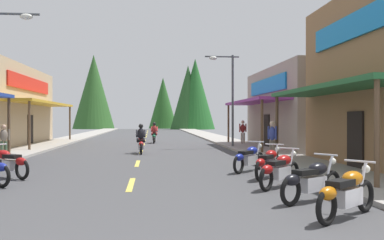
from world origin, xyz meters
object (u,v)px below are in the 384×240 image
(motorcycle_parked_right_2, at_px, (280,169))
(pedestrian_waiting, at_px, (4,139))
(motorcycle_parked_left_3, at_px, (8,162))
(rider_cruising_trailing, at_px, (154,134))
(motorcycle_parked_right_3, at_px, (269,162))
(pedestrian_browsing, at_px, (243,131))
(streetlamp_left, at_px, (3,64))
(motorcycle_parked_right_1, at_px, (311,180))
(streetlamp_right, at_px, (227,87))
(pedestrian_by_shop, at_px, (272,137))
(motorcycle_parked_right_0, at_px, (346,192))
(rider_cruising_lead, at_px, (141,141))
(motorcycle_parked_right_4, at_px, (249,158))

(motorcycle_parked_right_2, bearing_deg, pedestrian_waiting, 93.04)
(motorcycle_parked_left_3, height_order, rider_cruising_trailing, rider_cruising_trailing)
(motorcycle_parked_right_3, xyz_separation_m, pedestrian_browsing, (2.75, 15.98, 0.51))
(streetlamp_left, relative_size, motorcycle_parked_right_1, 3.29)
(streetlamp_right, relative_size, motorcycle_parked_right_2, 3.65)
(streetlamp_left, distance_m, motorcycle_parked_right_3, 11.06)
(pedestrian_by_shop, height_order, pedestrian_browsing, pedestrian_by_shop)
(motorcycle_parked_right_1, xyz_separation_m, motorcycle_parked_right_2, (-0.11, 1.91, 0.00))
(streetlamp_left, height_order, motorcycle_parked_right_3, streetlamp_left)
(motorcycle_parked_right_1, xyz_separation_m, motorcycle_parked_left_3, (-7.94, 4.50, 0.00))
(motorcycle_parked_right_0, height_order, motorcycle_parked_right_3, same)
(rider_cruising_trailing, bearing_deg, motorcycle_parked_right_0, -169.09)
(pedestrian_by_shop, xyz_separation_m, pedestrian_waiting, (-12.19, 1.89, -0.11))
(motorcycle_parked_right_2, xyz_separation_m, motorcycle_parked_left_3, (-7.82, 2.58, 0.00))
(motorcycle_parked_right_2, relative_size, rider_cruising_trailing, 0.74)
(rider_cruising_trailing, bearing_deg, rider_cruising_lead, 178.23)
(streetlamp_left, bearing_deg, pedestrian_browsing, 43.08)
(motorcycle_parked_right_4, bearing_deg, rider_cruising_trailing, 52.19)
(motorcycle_parked_right_0, xyz_separation_m, rider_cruising_lead, (-4.12, 14.74, 0.17))
(motorcycle_parked_right_1, bearing_deg, motorcycle_parked_right_3, 55.96)
(motorcycle_parked_right_4, bearing_deg, pedestrian_waiting, 101.64)
(motorcycle_parked_right_1, relative_size, pedestrian_by_shop, 1.07)
(streetlamp_left, distance_m, motorcycle_parked_right_4, 10.29)
(streetlamp_left, height_order, motorcycle_parked_right_0, streetlamp_left)
(motorcycle_parked_right_2, bearing_deg, streetlamp_left, 100.85)
(pedestrian_by_shop, bearing_deg, rider_cruising_lead, -60.12)
(motorcycle_parked_right_3, bearing_deg, pedestrian_browsing, 26.55)
(streetlamp_right, xyz_separation_m, motorcycle_parked_right_1, (-1.19, -16.76, -3.33))
(motorcycle_parked_right_2, bearing_deg, motorcycle_parked_right_0, -131.97)
(streetlamp_right, xyz_separation_m, motorcycle_parked_right_2, (-1.31, -14.84, -3.33))
(streetlamp_left, bearing_deg, motorcycle_parked_left_3, -69.21)
(streetlamp_left, height_order, rider_cruising_lead, streetlamp_left)
(motorcycle_parked_right_0, relative_size, motorcycle_parked_right_2, 1.10)
(streetlamp_right, distance_m, pedestrian_by_shop, 8.01)
(rider_cruising_trailing, bearing_deg, motorcycle_parked_right_2, -168.23)
(streetlamp_left, height_order, streetlamp_right, streetlamp_left)
(streetlamp_left, height_order, motorcycle_parked_left_3, streetlamp_left)
(rider_cruising_lead, xyz_separation_m, pedestrian_waiting, (-6.26, -2.03, 0.25))
(motorcycle_parked_right_3, bearing_deg, rider_cruising_lead, 59.75)
(motorcycle_parked_right_4, xyz_separation_m, rider_cruising_trailing, (-3.15, 17.19, 0.17))
(motorcycle_parked_left_3, relative_size, rider_cruising_lead, 0.81)
(motorcycle_parked_left_3, relative_size, pedestrian_browsing, 1.01)
(motorcycle_parked_right_2, relative_size, pedestrian_by_shop, 0.92)
(motorcycle_parked_right_2, distance_m, pedestrian_browsing, 17.97)
(motorcycle_parked_right_1, height_order, rider_cruising_lead, rider_cruising_lead)
(pedestrian_by_shop, bearing_deg, motorcycle_parked_right_1, 52.06)
(pedestrian_waiting, bearing_deg, pedestrian_by_shop, 40.01)
(motorcycle_parked_right_2, distance_m, pedestrian_by_shop, 7.65)
(motorcycle_parked_right_3, relative_size, pedestrian_browsing, 1.04)
(streetlamp_right, bearing_deg, streetlamp_left, -141.09)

